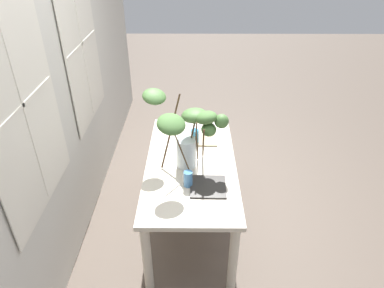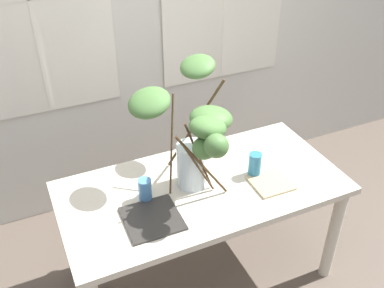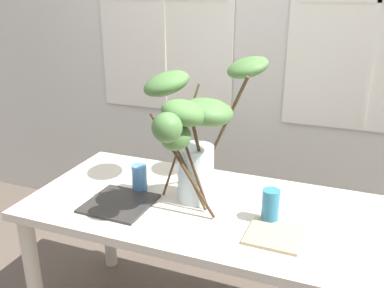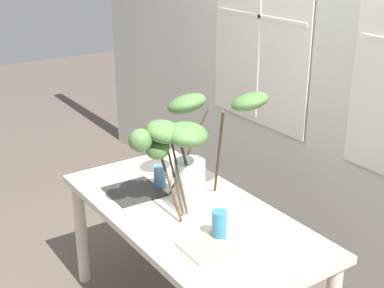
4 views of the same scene
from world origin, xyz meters
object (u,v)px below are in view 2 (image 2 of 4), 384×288
(drinking_glass_blue_left, at_px, (145,190))
(plate_square_right, at_px, (270,183))
(drinking_glass_blue_right, at_px, (255,165))
(dining_table, at_px, (203,199))
(vase_with_branches, at_px, (193,131))
(plate_square_left, at_px, (152,219))

(drinking_glass_blue_left, distance_m, plate_square_right, 0.69)
(drinking_glass_blue_left, bearing_deg, plate_square_right, -13.48)
(drinking_glass_blue_left, bearing_deg, drinking_glass_blue_right, -4.89)
(dining_table, bearing_deg, plate_square_right, -22.25)
(vase_with_branches, bearing_deg, drinking_glass_blue_right, -9.72)
(drinking_glass_blue_left, relative_size, plate_square_left, 0.47)
(vase_with_branches, bearing_deg, plate_square_left, -151.22)
(dining_table, bearing_deg, plate_square_left, -158.37)
(drinking_glass_blue_left, bearing_deg, dining_table, -3.39)
(vase_with_branches, distance_m, drinking_glass_blue_right, 0.45)
(vase_with_branches, bearing_deg, dining_table, -27.91)
(vase_with_branches, distance_m, plate_square_left, 0.48)
(vase_with_branches, height_order, drinking_glass_blue_left, vase_with_branches)
(drinking_glass_blue_left, bearing_deg, plate_square_left, -97.66)
(drinking_glass_blue_right, bearing_deg, drinking_glass_blue_left, 175.11)
(dining_table, height_order, drinking_glass_blue_right, drinking_glass_blue_right)
(dining_table, distance_m, drinking_glass_blue_right, 0.35)
(dining_table, bearing_deg, drinking_glass_blue_left, 176.61)
(plate_square_left, bearing_deg, plate_square_right, -0.36)
(drinking_glass_blue_left, distance_m, plate_square_left, 0.17)
(plate_square_right, bearing_deg, dining_table, 157.75)
(plate_square_right, bearing_deg, drinking_glass_blue_left, 166.52)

